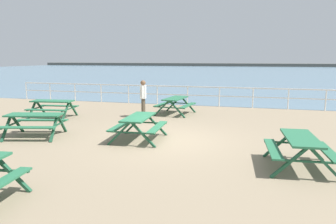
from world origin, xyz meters
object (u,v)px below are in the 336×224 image
Objects in this scene: picnic_table_far_left at (300,145)px; picnic_table_seaward at (175,102)px; picnic_table_mid_centre at (139,122)px; picnic_table_near_left at (53,105)px; visitor at (143,96)px; picnic_table_near_right at (35,120)px.

picnic_table_seaward is at bearing 31.38° from picnic_table_far_left.
picnic_table_mid_centre and picnic_table_seaward have the same top height.
picnic_table_near_left is 1.19× the size of visitor.
picnic_table_seaward is (-0.03, 5.01, 0.00)m from picnic_table_mid_centre.
picnic_table_mid_centre is 4.92m from picnic_table_far_left.
picnic_table_far_left is 0.97× the size of picnic_table_seaward.
picnic_table_far_left is at bearing -21.60° from picnic_table_near_right.
picnic_table_near_right is 1.08× the size of picnic_table_seaward.
picnic_table_near_right is 4.92m from visitor.
picnic_table_near_left is at bearing 59.06° from picnic_table_mid_centre.
picnic_table_near_left and picnic_table_near_right have the same top height.
picnic_table_near_left is 10.56m from picnic_table_far_left.
picnic_table_mid_centre is at bearing -81.24° from visitor.
picnic_table_mid_centre is 0.96× the size of picnic_table_seaward.
picnic_table_seaward is at bearing -2.95° from picnic_table_mid_centre.
visitor reaches higher than picnic_table_mid_centre.
picnic_table_far_left is 1.15× the size of visitor.
picnic_table_seaward is at bearing 37.31° from visitor.
picnic_table_near_left is at bearing -171.89° from visitor.
picnic_table_near_left and picnic_table_seaward have the same top height.
picnic_table_near_left is at bearing 100.93° from picnic_table_near_right.
picnic_table_far_left is at bearing -30.33° from picnic_table_near_left.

